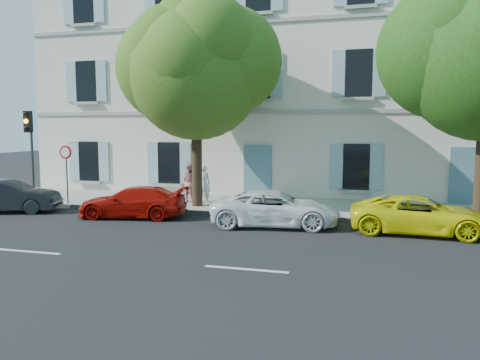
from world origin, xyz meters
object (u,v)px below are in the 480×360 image
(car_white_coupe, at_px, (275,208))
(road_sign, at_px, (66,162))
(pedestrian_a, at_px, (203,184))
(traffic_light, at_px, (30,136))
(car_red_coupe, at_px, (133,202))
(pedestrian_b, at_px, (190,183))
(tree_left, at_px, (196,73))
(car_yellow_supercar, at_px, (421,215))
(car_dark_sedan, at_px, (9,196))

(car_white_coupe, height_order, road_sign, road_sign)
(pedestrian_a, bearing_deg, traffic_light, -4.02)
(car_red_coupe, bearing_deg, car_white_coupe, 79.42)
(car_white_coupe, relative_size, pedestrian_a, 2.66)
(pedestrian_b, bearing_deg, tree_left, 152.96)
(road_sign, relative_size, pedestrian_b, 1.44)
(car_white_coupe, distance_m, car_yellow_supercar, 4.59)
(car_yellow_supercar, distance_m, road_sign, 13.84)
(car_dark_sedan, bearing_deg, pedestrian_a, -85.60)
(car_dark_sedan, relative_size, pedestrian_b, 2.27)
(car_red_coupe, xyz_separation_m, traffic_light, (-5.50, 1.43, 2.36))
(car_white_coupe, xyz_separation_m, pedestrian_b, (-4.25, 3.17, 0.39))
(pedestrian_a, bearing_deg, pedestrian_b, -37.61)
(car_white_coupe, bearing_deg, traffic_light, 73.90)
(car_red_coupe, distance_m, road_sign, 4.26)
(car_dark_sedan, relative_size, traffic_light, 0.99)
(pedestrian_a, bearing_deg, car_red_coupe, 43.00)
(car_yellow_supercar, bearing_deg, pedestrian_b, 73.16)
(traffic_light, bearing_deg, pedestrian_a, 10.45)
(pedestrian_a, distance_m, pedestrian_b, 0.75)
(car_red_coupe, distance_m, tree_left, 5.60)
(car_white_coupe, xyz_separation_m, pedestrian_a, (-3.56, 2.88, 0.36))
(traffic_light, bearing_deg, car_red_coupe, -14.54)
(tree_left, height_order, pedestrian_a, tree_left)
(car_dark_sedan, relative_size, pedestrian_a, 2.35)
(car_red_coupe, xyz_separation_m, car_white_coupe, (5.33, -0.11, 0.02))
(car_white_coupe, height_order, pedestrian_a, pedestrian_a)
(car_yellow_supercar, relative_size, pedestrian_b, 2.54)
(traffic_light, relative_size, pedestrian_b, 2.30)
(car_dark_sedan, bearing_deg, road_sign, -58.43)
(tree_left, bearing_deg, car_dark_sedan, -159.49)
(road_sign, height_order, pedestrian_b, road_sign)
(car_yellow_supercar, bearing_deg, tree_left, 76.80)
(road_sign, bearing_deg, car_red_coupe, -20.86)
(tree_left, xyz_separation_m, pedestrian_b, (-0.60, 0.78, -4.43))
(car_red_coupe, xyz_separation_m, road_sign, (-3.78, 1.44, 1.31))
(car_white_coupe, relative_size, road_sign, 1.78)
(car_white_coupe, height_order, tree_left, tree_left)
(car_white_coupe, relative_size, tree_left, 0.52)
(car_dark_sedan, distance_m, traffic_light, 2.89)
(traffic_light, relative_size, road_sign, 1.60)
(car_yellow_supercar, height_order, pedestrian_b, pedestrian_b)
(car_red_coupe, bearing_deg, pedestrian_b, 151.28)
(car_dark_sedan, bearing_deg, tree_left, -88.82)
(traffic_light, bearing_deg, car_yellow_supercar, -5.47)
(traffic_light, bearing_deg, road_sign, 0.53)
(tree_left, bearing_deg, car_white_coupe, -33.15)
(tree_left, height_order, pedestrian_b, tree_left)
(traffic_light, xyz_separation_m, road_sign, (1.71, 0.02, -1.04))
(car_red_coupe, height_order, traffic_light, traffic_light)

